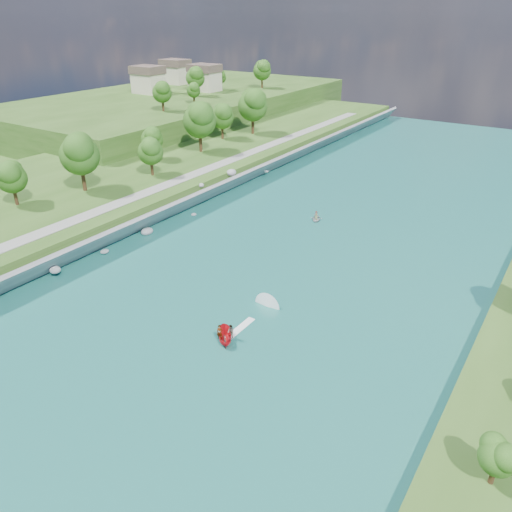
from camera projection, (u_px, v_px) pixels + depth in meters
The scene contains 10 objects.
ground at pixel (182, 344), 55.86m from camera, with size 260.00×260.00×0.00m, color #2D5119.
river_water at pixel (275, 273), 70.76m from camera, with size 55.00×240.00×0.10m, color #18595C.
berm_west at pixel (51, 196), 94.74m from camera, with size 45.00×240.00×3.50m, color #2D5119.
ridge_west at pixel (182, 106), 165.56m from camera, with size 60.00×120.00×9.00m, color #2D5119.
riprap_bank at pixel (139, 224), 82.11m from camera, with size 4.73×236.00×4.27m.
riverside_path at pixel (114, 205), 85.28m from camera, with size 3.00×200.00×0.10m, color gray.
ridge_houses at pixel (176, 76), 168.42m from camera, with size 29.50×29.50×8.40m.
trees_ridge at pixel (216, 80), 155.16m from camera, with size 16.64×56.69×10.86m.
motorboat at pixel (235, 328), 57.36m from camera, with size 3.60×18.65×2.18m.
raft at pixel (316, 218), 88.10m from camera, with size 2.94×3.40×1.67m.
Camera 1 is at (32.13, -33.42, 33.74)m, focal length 35.00 mm.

